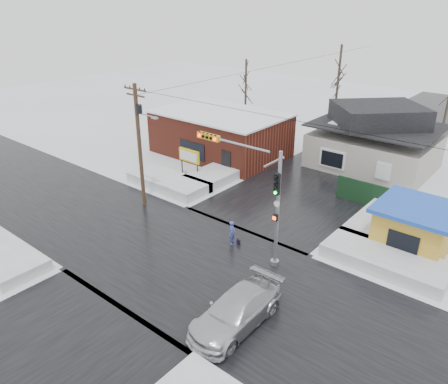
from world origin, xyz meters
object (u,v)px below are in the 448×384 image
Objects in this scene: marquee_sign at (189,157)px; kiosk at (415,227)px; utility_pole at (140,139)px; traffic_signal at (255,187)px; car at (236,311)px; pedestrian at (232,233)px.

marquee_sign is 0.55× the size of kiosk.
utility_pole is 3.53× the size of marquee_sign.
traffic_signal reaches higher than car.
utility_pole is 9.57m from pedestrian.
traffic_signal is 4.50× the size of pedestrian.
pedestrian is at bearing 129.16° from car.
car is at bearing -108.35° from kiosk.
marquee_sign is 11.48m from pedestrian.
utility_pole is 18.95m from kiosk.
utility_pole reaches higher than marquee_sign.
pedestrian is at bearing 169.85° from traffic_signal.
pedestrian is at bearing -1.38° from utility_pole.
utility_pole is 1.96× the size of kiosk.
marquee_sign is 0.46× the size of car.
utility_pole is 5.79× the size of pedestrian.
utility_pole is at bearing -79.87° from marquee_sign.
kiosk is (18.50, 0.50, -0.46)m from marquee_sign.
traffic_signal is 4.20m from pedestrian.
kiosk is 13.09m from car.
traffic_signal reaches higher than marquee_sign.
car is (13.31, -5.91, -4.31)m from utility_pole.
kiosk is 0.83× the size of car.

